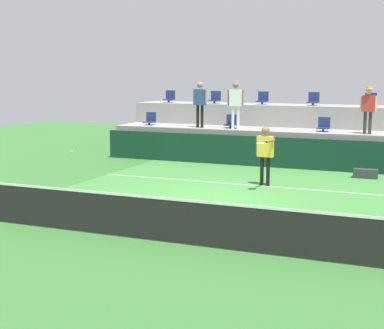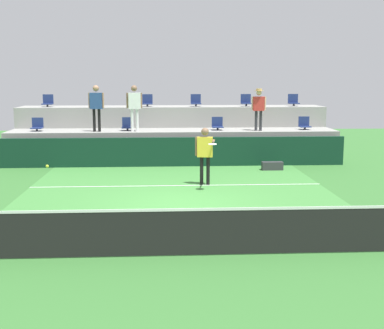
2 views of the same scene
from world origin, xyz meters
TOP-DOWN VIEW (x-y plane):
  - ground_plane at (0.00, 0.00)m, footprint 40.00×40.00m
  - court_inner_paint at (0.00, 1.00)m, footprint 9.00×10.00m
  - court_service_line at (0.00, 2.40)m, footprint 9.00×0.06m
  - tennis_net at (0.00, -4.00)m, footprint 10.48×0.08m
  - sponsor_backboard at (0.00, 6.00)m, footprint 13.00×0.16m
  - seating_tier_lower at (0.00, 7.30)m, footprint 13.00×1.80m
  - seating_tier_upper at (0.00, 9.10)m, footprint 13.00×1.80m
  - stadium_chair_lower_far_left at (-5.34, 7.23)m, footprint 0.44×0.40m
  - stadium_chair_lower_left at (-1.81, 7.23)m, footprint 0.44×0.40m
  - stadium_chair_lower_right at (1.77, 7.23)m, footprint 0.44×0.40m
  - stadium_chair_upper_far_left at (-5.29, 9.03)m, footprint 0.44×0.40m
  - stadium_chair_upper_left at (-3.15, 9.03)m, footprint 0.44×0.40m
  - stadium_chair_upper_mid_left at (-1.07, 9.03)m, footprint 0.44×0.40m
  - stadium_chair_upper_mid_right at (1.02, 9.03)m, footprint 0.44×0.40m
  - stadium_chair_upper_right at (3.20, 9.03)m, footprint 0.44×0.40m
  - tennis_player at (0.89, 2.49)m, footprint 0.62×1.28m
  - spectator_leaning_on_rail at (-2.97, 6.85)m, footprint 0.62×0.28m
  - spectator_in_white at (-1.51, 6.85)m, footprint 0.62×0.28m
  - spectator_with_hat at (3.35, 6.85)m, footprint 0.57×0.43m
  - tennis_ball at (-2.98, -1.86)m, footprint 0.07×0.07m
  - equipment_bag at (3.55, 5.00)m, footprint 0.76×0.28m

SIDE VIEW (x-z plane):
  - ground_plane at x=0.00m, z-range 0.00..0.00m
  - court_inner_paint at x=0.00m, z-range 0.00..0.01m
  - court_service_line at x=0.00m, z-range 0.01..0.01m
  - equipment_bag at x=3.55m, z-range 0.00..0.30m
  - tennis_net at x=0.00m, z-range -0.04..1.03m
  - sponsor_backboard at x=0.00m, z-range 0.00..1.10m
  - seating_tier_lower at x=0.00m, z-range 0.00..1.25m
  - seating_tier_upper at x=0.00m, z-range 0.00..2.10m
  - tennis_player at x=0.89m, z-range 0.21..2.00m
  - tennis_ball at x=-2.98m, z-range 1.34..1.41m
  - stadium_chair_lower_far_left at x=-5.34m, z-range 1.20..1.72m
  - stadium_chair_lower_left at x=-1.81m, z-range 1.20..1.72m
  - stadium_chair_lower_right at x=1.77m, z-range 1.20..1.72m
  - spectator_with_hat at x=3.35m, z-range 1.42..3.08m
  - stadium_chair_upper_far_left at x=-5.29m, z-range 2.05..2.57m
  - stadium_chair_upper_left at x=-3.15m, z-range 2.05..2.57m
  - stadium_chair_upper_mid_left at x=-1.07m, z-range 2.05..2.57m
  - stadium_chair_upper_mid_right at x=1.02m, z-range 2.05..2.57m
  - stadium_chair_upper_right at x=3.20m, z-range 2.05..2.57m
  - spectator_in_white at x=-1.51m, z-range 1.44..3.22m
  - spectator_leaning_on_rail at x=-2.97m, z-range 1.45..3.23m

